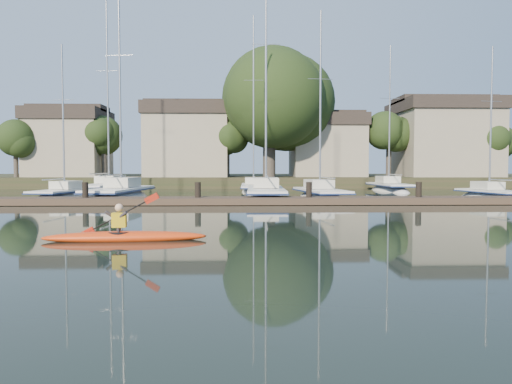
{
  "coord_description": "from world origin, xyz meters",
  "views": [
    {
      "loc": [
        -0.64,
        -12.83,
        2.07
      ],
      "look_at": [
        -0.16,
        3.77,
        1.2
      ],
      "focal_mm": 35.0,
      "sensor_mm": 36.0,
      "label": 1
    }
  ],
  "objects_px": {
    "sailboat_3": "(321,202)",
    "sailboat_7": "(389,193)",
    "dock": "(254,200)",
    "sailboat_6": "(254,194)",
    "sailboat_1": "(120,202)",
    "kayak": "(124,234)",
    "sailboat_0": "(63,201)",
    "sailboat_2": "(266,202)",
    "sailboat_4": "(491,201)",
    "sailboat_5": "(108,195)"
  },
  "relations": [
    {
      "from": "sailboat_3",
      "to": "sailboat_5",
      "type": "relative_size",
      "value": 0.8
    },
    {
      "from": "kayak",
      "to": "sailboat_3",
      "type": "relative_size",
      "value": 0.35
    },
    {
      "from": "sailboat_1",
      "to": "sailboat_6",
      "type": "distance_m",
      "value": 11.77
    },
    {
      "from": "sailboat_3",
      "to": "sailboat_7",
      "type": "relative_size",
      "value": 0.98
    },
    {
      "from": "sailboat_1",
      "to": "sailboat_3",
      "type": "xyz_separation_m",
      "value": [
        12.64,
        -0.55,
        0.02
      ]
    },
    {
      "from": "sailboat_1",
      "to": "sailboat_6",
      "type": "relative_size",
      "value": 1.03
    },
    {
      "from": "sailboat_1",
      "to": "sailboat_2",
      "type": "xyz_separation_m",
      "value": [
        9.19,
        -0.6,
        0.01
      ]
    },
    {
      "from": "kayak",
      "to": "sailboat_3",
      "type": "height_order",
      "value": "sailboat_3"
    },
    {
      "from": "kayak",
      "to": "sailboat_2",
      "type": "bearing_deg",
      "value": 70.0
    },
    {
      "from": "dock",
      "to": "sailboat_2",
      "type": "bearing_deg",
      "value": 78.15
    },
    {
      "from": "kayak",
      "to": "sailboat_7",
      "type": "height_order",
      "value": "sailboat_7"
    },
    {
      "from": "kayak",
      "to": "sailboat_2",
      "type": "xyz_separation_m",
      "value": [
        4.77,
        17.2,
        -0.38
      ]
    },
    {
      "from": "kayak",
      "to": "sailboat_7",
      "type": "distance_m",
      "value": 30.97
    },
    {
      "from": "sailboat_2",
      "to": "sailboat_5",
      "type": "height_order",
      "value": "sailboat_2"
    },
    {
      "from": "sailboat_3",
      "to": "sailboat_4",
      "type": "bearing_deg",
      "value": -7.88
    },
    {
      "from": "sailboat_3",
      "to": "sailboat_5",
      "type": "height_order",
      "value": "sailboat_5"
    },
    {
      "from": "kayak",
      "to": "sailboat_4",
      "type": "bearing_deg",
      "value": 37.6
    },
    {
      "from": "kayak",
      "to": "sailboat_1",
      "type": "distance_m",
      "value": 18.35
    },
    {
      "from": "dock",
      "to": "sailboat_7",
      "type": "bearing_deg",
      "value": 50.15
    },
    {
      "from": "sailboat_1",
      "to": "sailboat_6",
      "type": "xyz_separation_m",
      "value": [
        8.62,
        8.01,
        0.04
      ]
    },
    {
      "from": "kayak",
      "to": "sailboat_1",
      "type": "xyz_separation_m",
      "value": [
        -4.42,
        17.8,
        -0.39
      ]
    },
    {
      "from": "sailboat_4",
      "to": "dock",
      "type": "bearing_deg",
      "value": -174.22
    },
    {
      "from": "sailboat_3",
      "to": "sailboat_7",
      "type": "bearing_deg",
      "value": 45.71
    },
    {
      "from": "kayak",
      "to": "sailboat_6",
      "type": "bearing_deg",
      "value": 76.26
    },
    {
      "from": "kayak",
      "to": "dock",
      "type": "height_order",
      "value": "kayak"
    },
    {
      "from": "kayak",
      "to": "sailboat_4",
      "type": "distance_m",
      "value": 25.6
    },
    {
      "from": "sailboat_6",
      "to": "sailboat_7",
      "type": "distance_m",
      "value": 11.28
    },
    {
      "from": "dock",
      "to": "sailboat_6",
      "type": "distance_m",
      "value": 12.78
    },
    {
      "from": "sailboat_1",
      "to": "dock",
      "type": "bearing_deg",
      "value": -23.72
    },
    {
      "from": "sailboat_0",
      "to": "sailboat_4",
      "type": "distance_m",
      "value": 27.16
    },
    {
      "from": "sailboat_3",
      "to": "kayak",
      "type": "bearing_deg",
      "value": -122.83
    },
    {
      "from": "sailboat_0",
      "to": "sailboat_5",
      "type": "xyz_separation_m",
      "value": [
        0.85,
        7.46,
        -0.02
      ]
    },
    {
      "from": "kayak",
      "to": "sailboat_5",
      "type": "relative_size",
      "value": 0.28
    },
    {
      "from": "sailboat_6",
      "to": "sailboat_2",
      "type": "bearing_deg",
      "value": -85.59
    },
    {
      "from": "sailboat_1",
      "to": "sailboat_5",
      "type": "distance_m",
      "value": 8.47
    },
    {
      "from": "sailboat_4",
      "to": "sailboat_6",
      "type": "distance_m",
      "value": 17.13
    },
    {
      "from": "dock",
      "to": "sailboat_0",
      "type": "xyz_separation_m",
      "value": [
        -12.05,
        5.27,
        -0.38
      ]
    },
    {
      "from": "dock",
      "to": "sailboat_2",
      "type": "relative_size",
      "value": 2.06
    },
    {
      "from": "dock",
      "to": "sailboat_0",
      "type": "bearing_deg",
      "value": 156.37
    },
    {
      "from": "sailboat_1",
      "to": "sailboat_5",
      "type": "relative_size",
      "value": 0.95
    },
    {
      "from": "kayak",
      "to": "sailboat_6",
      "type": "distance_m",
      "value": 26.15
    },
    {
      "from": "sailboat_3",
      "to": "sailboat_6",
      "type": "bearing_deg",
      "value": 107.77
    },
    {
      "from": "sailboat_0",
      "to": "sailboat_7",
      "type": "height_order",
      "value": "sailboat_7"
    },
    {
      "from": "sailboat_0",
      "to": "sailboat_3",
      "type": "distance_m",
      "value": 16.4
    },
    {
      "from": "sailboat_5",
      "to": "sailboat_3",
      "type": "bearing_deg",
      "value": -21.8
    },
    {
      "from": "sailboat_2",
      "to": "sailboat_4",
      "type": "distance_m",
      "value": 14.22
    },
    {
      "from": "sailboat_0",
      "to": "sailboat_7",
      "type": "distance_m",
      "value": 25.08
    },
    {
      "from": "sailboat_1",
      "to": "sailboat_2",
      "type": "relative_size",
      "value": 0.94
    },
    {
      "from": "kayak",
      "to": "sailboat_0",
      "type": "bearing_deg",
      "value": 109.5
    },
    {
      "from": "dock",
      "to": "sailboat_7",
      "type": "distance_m",
      "value": 18.0
    }
  ]
}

